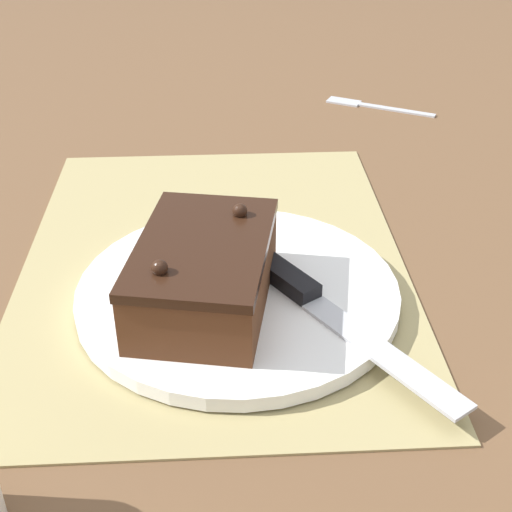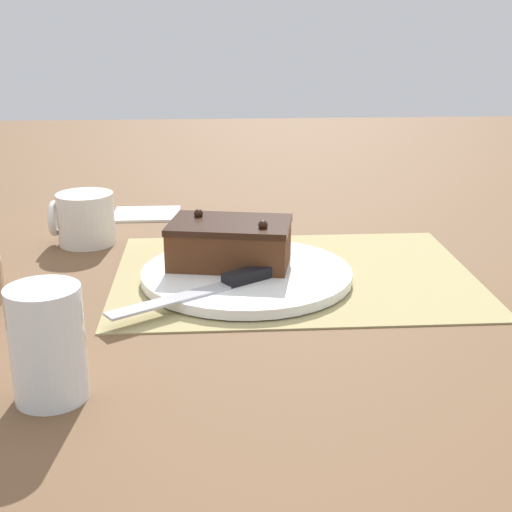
{
  "view_description": "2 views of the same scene",
  "coord_description": "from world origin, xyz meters",
  "px_view_note": "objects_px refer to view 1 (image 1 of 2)",
  "views": [
    {
      "loc": [
        0.54,
        0.01,
        0.35
      ],
      "look_at": [
        0.05,
        0.04,
        0.04
      ],
      "focal_mm": 50.0,
      "sensor_mm": 36.0,
      "label": 1
    },
    {
      "loc": [
        0.11,
        0.86,
        0.32
      ],
      "look_at": [
        0.05,
        0.0,
        0.03
      ],
      "focal_mm": 50.0,
      "sensor_mm": 36.0,
      "label": 2
    }
  ],
  "objects_px": {
    "chocolate_cake": "(204,272)",
    "serving_knife": "(314,300)",
    "dessert_fork": "(371,105)",
    "cake_plate": "(238,292)"
  },
  "relations": [
    {
      "from": "chocolate_cake",
      "to": "dessert_fork",
      "type": "distance_m",
      "value": 0.52
    },
    {
      "from": "cake_plate",
      "to": "dessert_fork",
      "type": "bearing_deg",
      "value": 156.05
    },
    {
      "from": "cake_plate",
      "to": "serving_knife",
      "type": "relative_size",
      "value": 1.33
    },
    {
      "from": "chocolate_cake",
      "to": "dessert_fork",
      "type": "bearing_deg",
      "value": 154.25
    },
    {
      "from": "chocolate_cake",
      "to": "serving_knife",
      "type": "relative_size",
      "value": 0.85
    },
    {
      "from": "serving_knife",
      "to": "dessert_fork",
      "type": "relative_size",
      "value": 1.42
    },
    {
      "from": "chocolate_cake",
      "to": "dessert_fork",
      "type": "relative_size",
      "value": 1.2
    },
    {
      "from": "serving_knife",
      "to": "dessert_fork",
      "type": "bearing_deg",
      "value": -139.81
    },
    {
      "from": "chocolate_cake",
      "to": "dessert_fork",
      "type": "xyz_separation_m",
      "value": [
        -0.46,
        0.22,
        -0.04
      ]
    },
    {
      "from": "chocolate_cake",
      "to": "serving_knife",
      "type": "distance_m",
      "value": 0.09
    }
  ]
}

